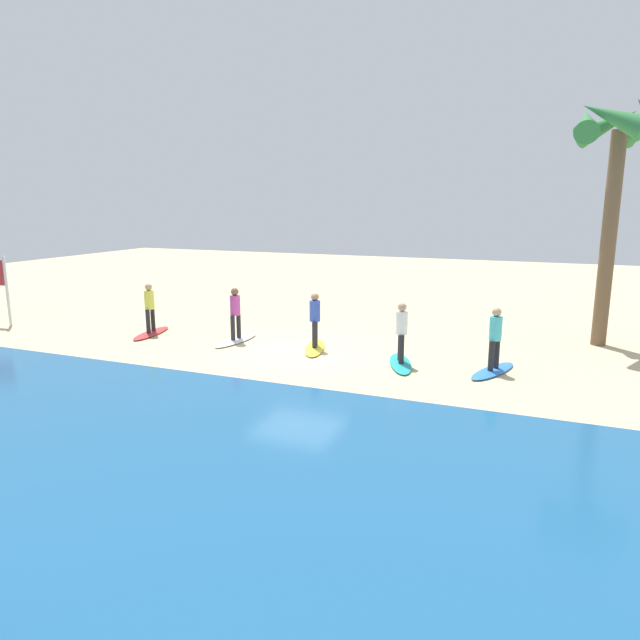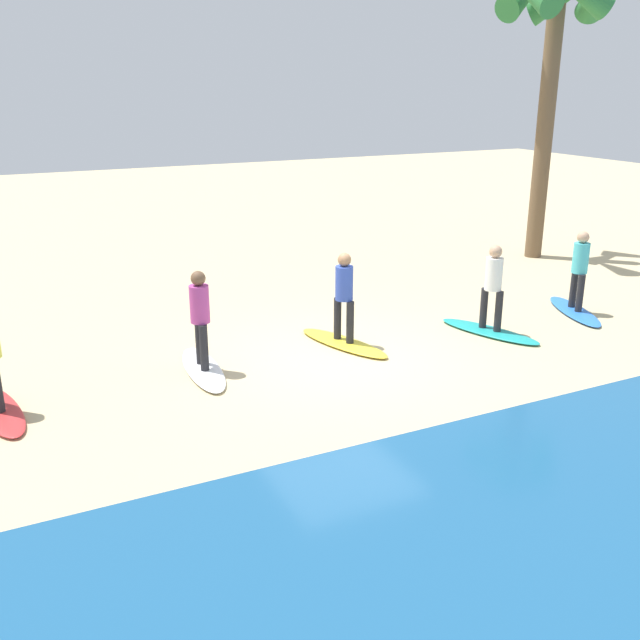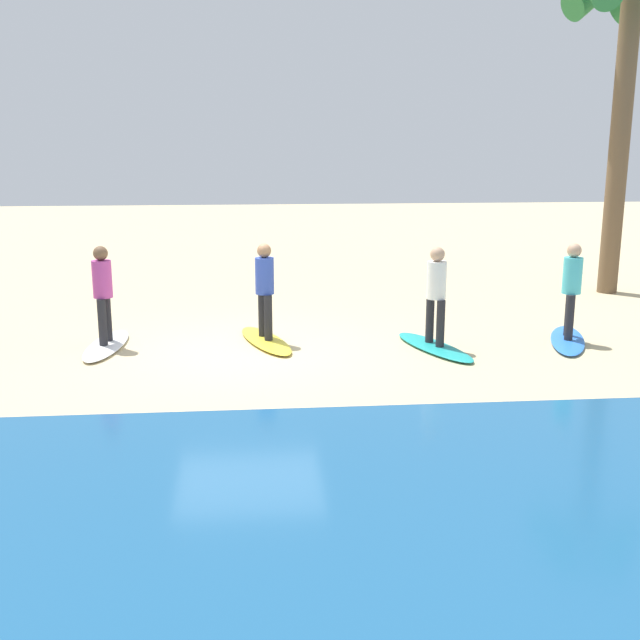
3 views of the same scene
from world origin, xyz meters
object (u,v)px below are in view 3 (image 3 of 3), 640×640
(surfer_white, at_px, (103,288))
(surfer_teal, at_px, (436,289))
(surfer_blue, at_px, (572,284))
(surfboard_yellow, at_px, (266,340))
(surfboard_teal, at_px, (434,347))
(surfboard_white, at_px, (107,345))
(surfboard_blue, at_px, (567,340))
(palm_tree, at_px, (630,21))
(surfer_yellow, at_px, (265,284))

(surfer_white, bearing_deg, surfer_teal, 173.71)
(surfer_blue, xyz_separation_m, surfboard_yellow, (5.22, -0.45, -0.99))
(surfer_blue, height_order, surfboard_teal, surfer_blue)
(surfboard_yellow, bearing_deg, surfer_blue, 67.67)
(surfboard_teal, xyz_separation_m, surfboard_white, (5.50, -0.61, 0.00))
(surfboard_blue, xyz_separation_m, surfboard_white, (7.90, -0.38, 0.00))
(surfboard_yellow, height_order, palm_tree, palm_tree)
(surfboard_blue, bearing_deg, surfer_yellow, -74.48)
(surfboard_yellow, relative_size, surfer_yellow, 1.28)
(surfboard_yellow, relative_size, surfboard_white, 1.00)
(surfer_blue, bearing_deg, surfboard_white, -2.75)
(surfer_yellow, relative_size, palm_tree, 0.22)
(surfboard_teal, relative_size, surfboard_yellow, 1.00)
(surfboard_yellow, bearing_deg, surfboard_blue, 67.67)
(surfer_blue, distance_m, surfboard_white, 7.98)
(surfboard_teal, height_order, surfer_yellow, surfer_yellow)
(surfboard_blue, xyz_separation_m, surfboard_teal, (2.41, 0.23, 0.00))
(surfboard_teal, bearing_deg, surfboard_blue, 75.79)
(surfboard_blue, distance_m, surfer_yellow, 5.33)
(surfer_white, bearing_deg, palm_tree, -159.79)
(surfer_blue, distance_m, surfboard_yellow, 5.33)
(surfboard_blue, relative_size, surfboard_white, 1.00)
(surfboard_blue, height_order, surfboard_yellow, same)
(surfboard_blue, distance_m, surfer_white, 7.98)
(surfer_blue, relative_size, surfer_teal, 1.00)
(surfboard_teal, bearing_deg, palm_tree, 111.75)
(surfboard_teal, relative_size, surfboard_white, 1.00)
(surfboard_blue, relative_size, surfer_blue, 1.28)
(surfer_yellow, height_order, palm_tree, palm_tree)
(surfer_white, xyz_separation_m, palm_tree, (-10.64, -3.92, 4.87))
(surfer_white, bearing_deg, surfboard_teal, 173.71)
(surfer_blue, xyz_separation_m, surfer_yellow, (5.22, -0.45, 0.00))
(surfboard_yellow, bearing_deg, palm_tree, 98.42)
(surfboard_blue, xyz_separation_m, palm_tree, (-2.74, -4.30, 5.86))
(surfboard_white, xyz_separation_m, palm_tree, (-10.64, -3.92, 5.86))
(surfboard_blue, xyz_separation_m, surfer_blue, (0.00, 0.00, 0.99))
(surfboard_blue, bearing_deg, surfboard_yellow, -74.48)
(surfer_white, relative_size, palm_tree, 0.22)
(surfboard_yellow, bearing_deg, surfboard_teal, 59.08)
(surfer_blue, distance_m, palm_tree, 7.05)
(surfer_teal, distance_m, surfboard_yellow, 3.05)
(surfer_teal, height_order, surfboard_white, surfer_teal)
(surfboard_blue, height_order, surfer_blue, surfer_blue)
(surfer_blue, bearing_deg, surfer_teal, 5.36)
(surfer_yellow, relative_size, surfer_white, 1.00)
(surfer_blue, relative_size, surfer_yellow, 1.00)
(surfboard_blue, height_order, surfboard_white, same)
(surfer_blue, height_order, surfer_yellow, same)
(surfer_blue, height_order, surfboard_white, surfer_blue)
(surfer_blue, distance_m, surfer_yellow, 5.24)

